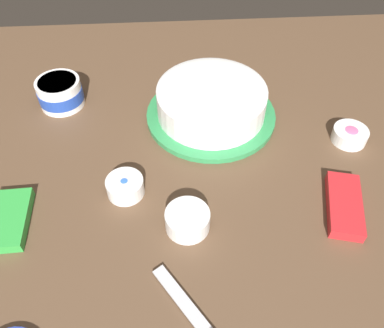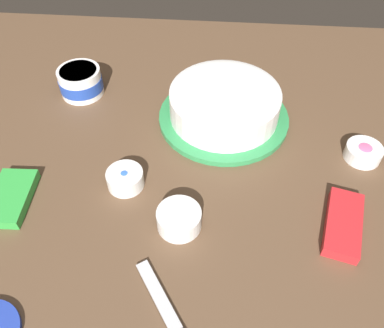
% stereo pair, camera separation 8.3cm
% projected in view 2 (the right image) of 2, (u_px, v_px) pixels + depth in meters
% --- Properties ---
extents(ground_plane, '(1.54, 1.54, 0.00)m').
position_uv_depth(ground_plane, '(171.00, 212.00, 0.79)').
color(ground_plane, brown).
extents(frosted_cake, '(0.32, 0.32, 0.10)m').
position_uv_depth(frosted_cake, '(224.00, 105.00, 0.94)').
color(frosted_cake, '#339351').
rests_on(frosted_cake, ground_plane).
extents(frosting_tub, '(0.11, 0.11, 0.07)m').
position_uv_depth(frosting_tub, '(81.00, 81.00, 1.02)').
color(frosting_tub, white).
rests_on(frosting_tub, ground_plane).
extents(sprinkle_bowl_green, '(0.09, 0.09, 0.04)m').
position_uv_depth(sprinkle_bowl_green, '(179.00, 219.00, 0.75)').
color(sprinkle_bowl_green, white).
rests_on(sprinkle_bowl_green, ground_plane).
extents(sprinkle_bowl_pink, '(0.08, 0.08, 0.03)m').
position_uv_depth(sprinkle_bowl_pink, '(363.00, 152.00, 0.88)').
color(sprinkle_bowl_pink, white).
rests_on(sprinkle_bowl_pink, ground_plane).
extents(sprinkle_bowl_blue, '(0.08, 0.08, 0.04)m').
position_uv_depth(sprinkle_bowl_blue, '(125.00, 178.00, 0.82)').
color(sprinkle_bowl_blue, white).
rests_on(sprinkle_bowl_blue, ground_plane).
extents(candy_box_lower, '(0.14, 0.08, 0.02)m').
position_uv_depth(candy_box_lower, '(11.00, 197.00, 0.80)').
color(candy_box_lower, green).
rests_on(candy_box_lower, ground_plane).
extents(candy_box_upper, '(0.16, 0.10, 0.02)m').
position_uv_depth(candy_box_upper, '(343.00, 224.00, 0.76)').
color(candy_box_upper, red).
rests_on(candy_box_upper, ground_plane).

